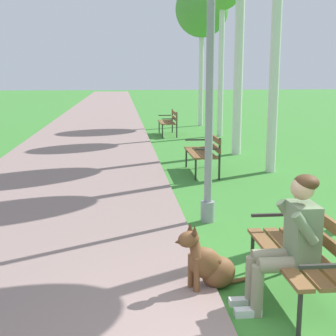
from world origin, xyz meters
name	(u,v)px	position (x,y,z in m)	size (l,w,h in m)	color
paved_path	(102,112)	(-2.22, 24.00, 0.02)	(3.91, 60.00, 0.04)	gray
park_bench_near	(305,248)	(0.51, 1.15, 0.51)	(0.55, 1.50, 0.85)	brown
park_bench_mid	(205,150)	(0.60, 7.02, 0.51)	(0.55, 1.50, 0.85)	brown
park_bench_far	(169,120)	(0.50, 13.53, 0.51)	(0.55, 1.50, 0.85)	brown
person_seated_on_near_bench	(290,238)	(0.30, 0.99, 0.68)	(0.74, 0.49, 1.25)	gray
dog_brown	(209,265)	(-0.33, 1.45, 0.26)	(0.80, 0.43, 0.71)	brown
lamp_post_near	(210,66)	(0.05, 3.64, 2.20)	(0.24, 0.24, 4.26)	gray
birch_tree_sixth	(202,10)	(2.09, 16.49, 4.56)	(2.09, 1.96, 5.69)	silver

